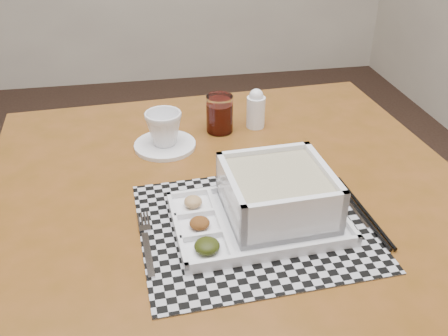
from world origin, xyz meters
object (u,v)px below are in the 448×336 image
Objects in this scene: serving_tray at (272,200)px; juice_glass at (220,115)px; cup at (164,128)px; dining_table at (232,221)px; creamer_bottle at (256,109)px.

juice_glass is at bearing 95.08° from serving_tray.
juice_glass is (-0.03, 0.39, 0.00)m from serving_tray.
dining_table is at bearing -52.95° from cup.
serving_tray is 3.44× the size of juice_glass.
juice_glass is (0.15, 0.06, -0.01)m from cup.
cup is at bearing -163.79° from creamer_bottle.
dining_table is 11.25× the size of juice_glass.
serving_tray and creamer_bottle have the same top height.
serving_tray is at bearing -63.13° from dining_table.
serving_tray is at bearing -98.96° from creamer_bottle.
cup is 0.25m from creamer_bottle.
cup is (-0.18, 0.33, 0.01)m from serving_tray.
juice_glass is 0.10m from creamer_bottle.
creamer_bottle reaches higher than cup.
serving_tray reaches higher than cup.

